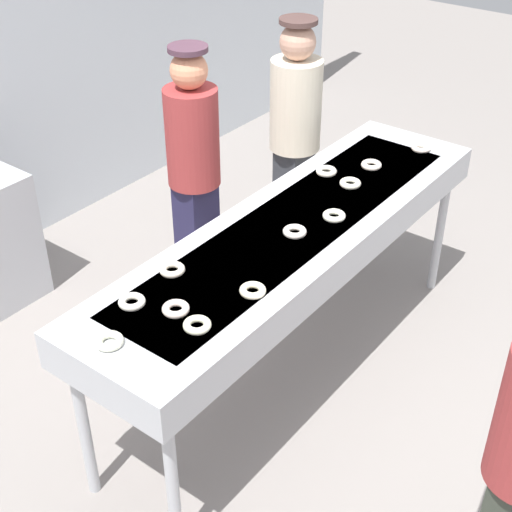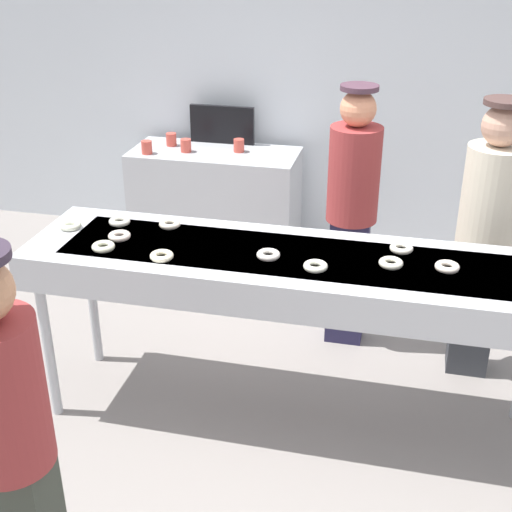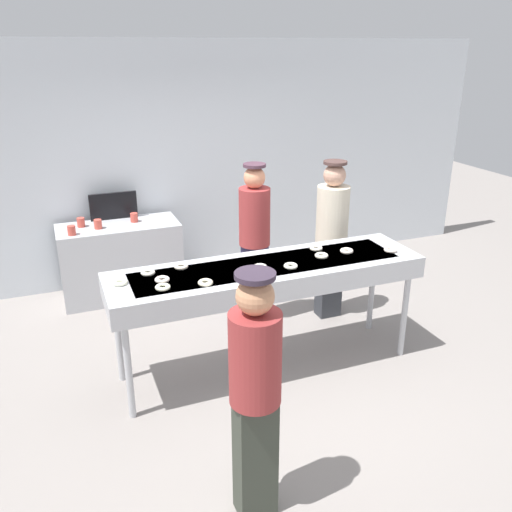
{
  "view_description": "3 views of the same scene",
  "coord_description": "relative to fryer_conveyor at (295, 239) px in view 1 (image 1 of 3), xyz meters",
  "views": [
    {
      "loc": [
        -2.68,
        -1.79,
        2.96
      ],
      "look_at": [
        -0.29,
        0.04,
        0.95
      ],
      "focal_mm": 51.67,
      "sensor_mm": 36.0,
      "label": 1
    },
    {
      "loc": [
        0.56,
        -3.12,
        2.54
      ],
      "look_at": [
        -0.18,
        0.03,
        0.97
      ],
      "focal_mm": 48.62,
      "sensor_mm": 36.0,
      "label": 2
    },
    {
      "loc": [
        -1.65,
        -3.93,
        2.78
      ],
      "look_at": [
        -0.07,
        0.1,
        1.07
      ],
      "focal_mm": 37.85,
      "sensor_mm": 36.0,
      "label": 3
    }
  ],
  "objects": [
    {
      "name": "sugar_donut_9",
      "position": [
        0.78,
        0.01,
        0.11
      ],
      "size": [
        0.12,
        0.12,
        0.03
      ],
      "primitive_type": "torus",
      "rotation": [
        0.0,
        0.0,
        3.09
      ],
      "color": "white",
      "rests_on": "fryer_conveyor"
    },
    {
      "name": "sugar_donut_3",
      "position": [
        -0.94,
        -0.16,
        0.11
      ],
      "size": [
        0.15,
        0.15,
        0.03
      ],
      "primitive_type": "torus",
      "rotation": [
        0.0,
        0.0,
        1.89
      ],
      "color": "#ECECC6",
      "rests_on": "fryer_conveyor"
    },
    {
      "name": "sugar_donut_0",
      "position": [
        -1.23,
        0.06,
        0.11
      ],
      "size": [
        0.16,
        0.16,
        0.03
      ],
      "primitive_type": "torus",
      "rotation": [
        0.0,
        0.0,
        2.74
      ],
      "color": "white",
      "rests_on": "fryer_conveyor"
    },
    {
      "name": "sugar_donut_8",
      "position": [
        0.51,
        -0.01,
        0.11
      ],
      "size": [
        0.17,
        0.17,
        0.03
      ],
      "primitive_type": "torus",
      "rotation": [
        0.0,
        0.0,
        2.19
      ],
      "color": "white",
      "rests_on": "fryer_conveyor"
    },
    {
      "name": "sugar_donut_6",
      "position": [
        -0.91,
        -0.01,
        0.11
      ],
      "size": [
        0.15,
        0.15,
        0.03
      ],
      "primitive_type": "torus",
      "rotation": [
        0.0,
        0.0,
        1.88
      ],
      "color": "#F6E0CF",
      "rests_on": "fryer_conveyor"
    },
    {
      "name": "worker_baker",
      "position": [
        1.02,
        0.71,
        0.05
      ],
      "size": [
        0.33,
        0.33,
        1.7
      ],
      "rotation": [
        0.0,
        0.0,
        3.33
      ],
      "color": "#313439",
      "rests_on": "ground"
    },
    {
      "name": "worker_assistant",
      "position": [
        0.23,
        0.89,
        0.03
      ],
      "size": [
        0.32,
        0.32,
        1.7
      ],
      "rotation": [
        0.0,
        0.0,
        3.37
      ],
      "color": "#232141",
      "rests_on": "ground"
    },
    {
      "name": "sugar_donut_11",
      "position": [
        -0.71,
        0.2,
        0.11
      ],
      "size": [
        0.16,
        0.16,
        0.03
      ],
      "primitive_type": "torus",
      "rotation": [
        0.0,
        0.0,
        2.74
      ],
      "color": "#EEE0C7",
      "rests_on": "fryer_conveyor"
    },
    {
      "name": "ground_plane",
      "position": [
        0.0,
        0.0,
        -0.92
      ],
      "size": [
        16.0,
        16.0,
        0.0
      ],
      "primitive_type": "plane",
      "color": "gray"
    },
    {
      "name": "sugar_donut_5",
      "position": [
        -0.99,
        0.17,
        0.11
      ],
      "size": [
        0.17,
        0.17,
        0.03
      ],
      "primitive_type": "torus",
      "rotation": [
        0.0,
        0.0,
        0.61
      ],
      "color": "white",
      "rests_on": "fryer_conveyor"
    },
    {
      "name": "fryer_conveyor",
      "position": [
        0.0,
        0.0,
        0.0
      ],
      "size": [
        2.75,
        0.71,
        1.01
      ],
      "color": "#B7BABF",
      "rests_on": "ground"
    },
    {
      "name": "sugar_donut_10",
      "position": [
        0.55,
        0.17,
        0.11
      ],
      "size": [
        0.14,
        0.14,
        0.03
      ],
      "primitive_type": "torus",
      "rotation": [
        0.0,
        0.0,
        1.33
      ],
      "color": "white",
      "rests_on": "fryer_conveyor"
    },
    {
      "name": "sugar_donut_2",
      "position": [
        -0.61,
        -0.19,
        0.11
      ],
      "size": [
        0.15,
        0.15,
        0.03
      ],
      "primitive_type": "torus",
      "rotation": [
        0.0,
        0.0,
        1.2
      ],
      "color": "#FBF0C7",
      "rests_on": "fryer_conveyor"
    },
    {
      "name": "sugar_donut_4",
      "position": [
        1.16,
        -0.12,
        0.11
      ],
      "size": [
        0.15,
        0.15,
        0.03
      ],
      "primitive_type": "torus",
      "rotation": [
        0.0,
        0.0,
        1.91
      ],
      "color": "white",
      "rests_on": "fryer_conveyor"
    },
    {
      "name": "sugar_donut_7",
      "position": [
        0.16,
        -0.13,
        0.11
      ],
      "size": [
        0.12,
        0.12,
        0.03
      ],
      "primitive_type": "torus",
      "rotation": [
        0.0,
        0.0,
        3.12
      ],
      "color": "white",
      "rests_on": "fryer_conveyor"
    },
    {
      "name": "sugar_donut_1",
      "position": [
        -0.09,
        -0.06,
        0.11
      ],
      "size": [
        0.15,
        0.15,
        0.03
      ],
      "primitive_type": "torus",
      "rotation": [
        0.0,
        0.0,
        2.84
      ],
      "color": "silver",
      "rests_on": "fryer_conveyor"
    }
  ]
}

